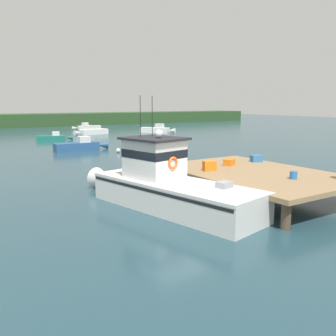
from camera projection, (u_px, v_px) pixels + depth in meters
ground_plane at (172, 211)px, 15.40m from camera, size 200.00×200.00×0.00m
dock at (254, 174)px, 17.78m from camera, size 6.00×9.00×1.20m
main_fishing_boat at (165, 184)px, 15.84m from camera, size 4.15×9.96×4.80m
crate_single_far at (256, 159)px, 20.63m from camera, size 0.71×0.60×0.38m
crate_single_by_cleat at (229, 162)px, 19.45m from camera, size 0.72×0.63×0.34m
crate_stack_near_edge at (209, 166)px, 17.90m from camera, size 0.72×0.62×0.48m
bait_bucket at (293, 175)px, 15.98m from camera, size 0.32×0.32×0.34m
moored_boat_far_right at (54, 138)px, 44.10m from camera, size 4.25×1.97×1.07m
moored_boat_mid_harbor at (92, 131)px, 52.41m from camera, size 5.37×2.23×1.34m
moored_boat_outer_mooring at (80, 146)px, 35.08m from camera, size 5.20×1.42×1.32m
moored_boat_near_channel at (157, 130)px, 55.46m from camera, size 4.08×5.05×1.39m
moored_boat_off_the_point at (87, 127)px, 61.89m from camera, size 4.87×1.49×1.22m
mooring_buoy_channel_marker at (118, 150)px, 33.43m from camera, size 0.40×0.40×0.40m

